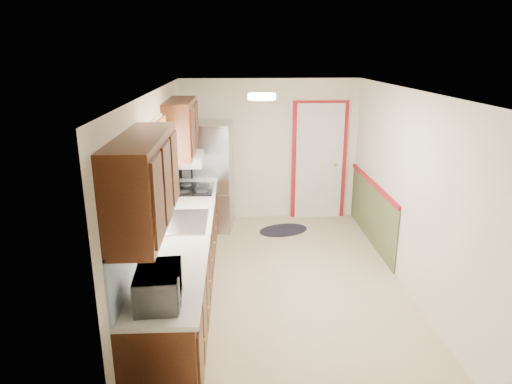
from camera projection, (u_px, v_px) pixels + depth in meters
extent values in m
cube|color=#C5B28B|center=(284.00, 284.00, 5.77)|extent=(3.20, 5.20, 0.12)
cube|color=white|center=(288.00, 91.00, 5.06)|extent=(3.20, 5.20, 0.12)
cube|color=white|center=(270.00, 150.00, 7.80)|extent=(3.20, 0.10, 2.40)
cube|color=white|center=(327.00, 307.00, 3.03)|extent=(3.20, 0.10, 2.40)
cube|color=white|center=(158.00, 196.00, 5.34)|extent=(0.10, 5.20, 2.40)
cube|color=white|center=(410.00, 192.00, 5.48)|extent=(0.10, 5.20, 2.40)
cube|color=#381A0C|center=(184.00, 265.00, 5.29)|extent=(0.60, 4.00, 0.90)
cube|color=silver|center=(184.00, 227.00, 5.15)|extent=(0.63, 4.00, 0.04)
cube|color=#5BA4DE|center=(155.00, 203.00, 5.05)|extent=(0.02, 4.00, 0.55)
cube|color=#381A0C|center=(144.00, 182.00, 3.64)|extent=(0.35, 1.40, 0.75)
cube|color=#381A0C|center=(181.00, 128.00, 6.22)|extent=(0.35, 1.20, 0.75)
cube|color=white|center=(154.00, 165.00, 5.03)|extent=(0.02, 1.00, 0.90)
cube|color=#E2462A|center=(157.00, 134.00, 4.93)|extent=(0.05, 1.12, 0.24)
cube|color=#B7B7BC|center=(184.00, 222.00, 5.24)|extent=(0.52, 0.82, 0.02)
cube|color=white|center=(187.00, 159.00, 6.40)|extent=(0.45, 0.60, 0.15)
cube|color=maroon|center=(319.00, 162.00, 7.86)|extent=(0.94, 0.05, 2.08)
cube|color=white|center=(319.00, 162.00, 7.84)|extent=(0.80, 0.04, 2.00)
cube|color=#4D5530|center=(372.00, 213.00, 6.99)|extent=(0.02, 2.30, 0.90)
cube|color=maroon|center=(373.00, 184.00, 6.85)|extent=(0.04, 2.30, 0.06)
cylinder|color=#FFD88C|center=(262.00, 97.00, 4.86)|extent=(0.30, 0.30, 0.06)
imported|color=white|center=(158.00, 283.00, 3.52)|extent=(0.31, 0.52, 0.34)
cube|color=#B7B7BC|center=(209.00, 176.00, 7.42)|extent=(0.81, 0.76, 1.75)
cylinder|color=black|center=(192.00, 188.00, 7.07)|extent=(0.02, 0.02, 1.23)
ellipsoid|color=black|center=(283.00, 230.00, 7.50)|extent=(0.95, 0.77, 0.01)
cube|color=black|center=(194.00, 189.00, 6.47)|extent=(0.55, 0.66, 0.02)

